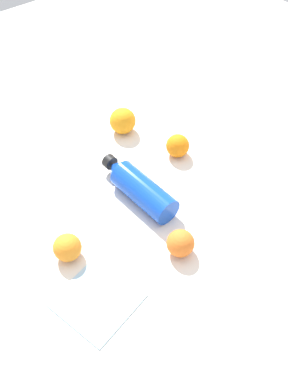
{
  "coord_description": "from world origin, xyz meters",
  "views": [
    {
      "loc": [
        -0.6,
        0.46,
        0.89
      ],
      "look_at": [
        -0.01,
        -0.01,
        0.04
      ],
      "focal_mm": 41.19,
      "sensor_mm": 36.0,
      "label": 1
    }
  ],
  "objects": [
    {
      "name": "orange_3",
      "position": [
        -0.18,
        0.02,
        0.03
      ],
      "size": [
        0.07,
        0.07,
        0.07
      ],
      "primitive_type": "sphere",
      "color": "orange",
      "rests_on": "ground_plane"
    },
    {
      "name": "orange_2",
      "position": [
        0.08,
        -0.19,
        0.03
      ],
      "size": [
        0.07,
        0.07,
        0.07
      ],
      "primitive_type": "sphere",
      "color": "orange",
      "rests_on": "ground_plane"
    },
    {
      "name": "orange_0",
      "position": [
        -0.03,
        0.24,
        0.03
      ],
      "size": [
        0.07,
        0.07,
        0.07
      ],
      "primitive_type": "sphere",
      "color": "orange",
      "rests_on": "ground_plane"
    },
    {
      "name": "orange_1",
      "position": [
        0.26,
        -0.13,
        0.04
      ],
      "size": [
        0.08,
        0.08,
        0.08
      ],
      "primitive_type": "sphere",
      "color": "orange",
      "rests_on": "ground_plane"
    },
    {
      "name": "folded_napkin",
      "position": [
        -0.17,
        0.25,
        0.0
      ],
      "size": [
        0.19,
        0.19,
        0.01
      ],
      "primitive_type": "cube",
      "rotation": [
        0.0,
        0.0,
        0.24
      ],
      "color": "#99BFD8",
      "rests_on": "ground_plane"
    },
    {
      "name": "ground_plane",
      "position": [
        0.0,
        0.0,
        0.0
      ],
      "size": [
        2.4,
        2.4,
        0.0
      ],
      "primitive_type": "plane",
      "color": "silver"
    },
    {
      "name": "water_bottle",
      "position": [
        0.02,
        -0.01,
        0.04
      ],
      "size": [
        0.25,
        0.09,
        0.07
      ],
      "rotation": [
        0.0,
        0.0,
        0.06
      ],
      "color": "blue",
      "rests_on": "ground_plane"
    }
  ]
}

